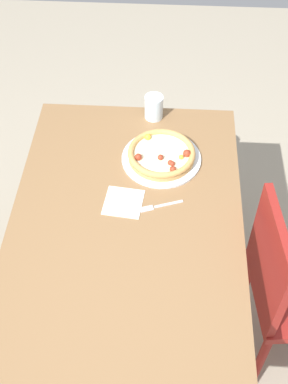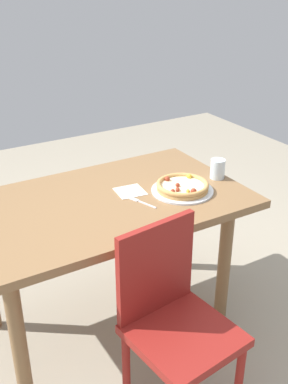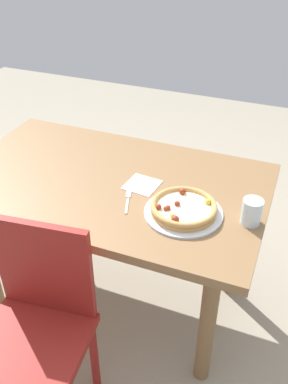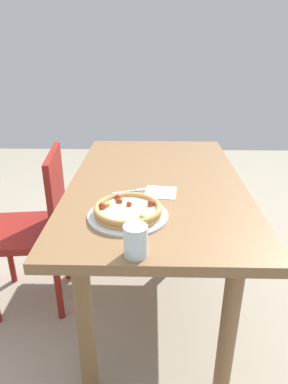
% 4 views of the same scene
% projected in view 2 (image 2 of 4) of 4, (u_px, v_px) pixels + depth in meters
% --- Properties ---
extents(ground_plane, '(6.00, 6.00, 0.00)m').
position_uv_depth(ground_plane, '(109.00, 320.00, 2.62)').
color(ground_plane, '#9E937F').
extents(dining_table, '(1.41, 0.85, 0.76)m').
position_uv_depth(dining_table, '(105.00, 219.00, 2.33)').
color(dining_table, olive).
rests_on(dining_table, ground).
extents(chair_near, '(0.44, 0.44, 0.89)m').
position_uv_depth(chair_near, '(173.00, 319.00, 1.91)').
color(chair_near, maroon).
rests_on(chair_near, ground).
extents(plate, '(0.32, 0.32, 0.01)m').
position_uv_depth(plate, '(182.00, 190.00, 2.37)').
color(plate, silver).
rests_on(plate, dining_table).
extents(pizza, '(0.27, 0.27, 0.05)m').
position_uv_depth(pizza, '(182.00, 186.00, 2.36)').
color(pizza, tan).
rests_on(pizza, plate).
extents(fork, '(0.07, 0.16, 0.00)m').
position_uv_depth(fork, '(140.00, 202.00, 2.26)').
color(fork, silver).
rests_on(fork, dining_table).
extents(drinking_glass, '(0.08, 0.08, 0.11)m').
position_uv_depth(drinking_glass, '(218.00, 169.00, 2.50)').
color(drinking_glass, silver).
rests_on(drinking_glass, dining_table).
extents(napkin, '(0.15, 0.15, 0.00)m').
position_uv_depth(napkin, '(130.00, 191.00, 2.37)').
color(napkin, white).
rests_on(napkin, dining_table).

